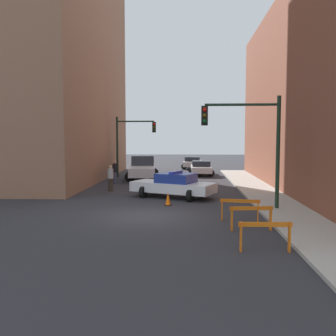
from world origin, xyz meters
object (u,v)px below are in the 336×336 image
Objects in this scene: parked_car_near at (201,168)px; barrier_back at (240,206)px; pedestrian_corner at (115,172)px; barrier_front at (265,231)px; police_car at (174,185)px; white_truck at (143,168)px; parked_car_mid at (192,162)px; pedestrian_crossing at (111,178)px; traffic_light_near at (253,135)px; barrier_mid at (251,214)px; traffic_cone at (168,199)px; traffic_light_far at (130,138)px.

parked_car_near reaches higher than barrier_back.
pedestrian_corner is 1.04× the size of barrier_front.
white_truck is (-2.93, 9.37, 0.18)m from police_car.
parked_car_mid is 2.66× the size of pedestrian_crossing.
traffic_light_near is at bearing -84.07° from parked_car_near.
barrier_mid reaches higher than traffic_cone.
white_truck reaches higher than parked_car_near.
traffic_light_far is 3.27× the size of barrier_back.
traffic_cone is at bearing 113.85° from barrier_front.
barrier_mid is 1.00× the size of barrier_back.
traffic_light_far reaches higher than barrier_mid.
barrier_mid is (6.07, -16.79, -0.29)m from white_truck.
barrier_front is (7.36, -20.96, -2.78)m from traffic_light_far.
pedestrian_corner is at bearing 170.08° from pedestrian_crossing.
traffic_light_far is 3.25× the size of barrier_front.
traffic_light_near is 1.18× the size of parked_car_mid.
traffic_light_near is at bearing -67.59° from white_truck.
parked_car_near reaches higher than traffic_cone.
traffic_cone is (2.75, -11.85, -0.59)m from white_truck.
traffic_light_near is 4.93m from barrier_mid.
traffic_light_near is 1.21× the size of parked_car_near.
traffic_light_far is at bearing 28.28° from pedestrian_corner.
traffic_light_near is 5.22m from traffic_cone.
barrier_front is at bearing -77.81° from white_truck.
traffic_light_far is 20.02m from barrier_mid.
barrier_back is (5.87, -15.22, -0.29)m from white_truck.
barrier_mid is at bearing 19.06° from pedestrian_crossing.
traffic_light_near is at bearing 69.82° from barrier_back.
parked_car_mid is 30.26m from barrier_front.
parked_car_mid is 2.77× the size of barrier_mid.
traffic_light_near reaches higher than police_car.
police_car is at bearing 43.02° from pedestrian_crossing.
pedestrian_corner is at bearing 119.09° from barrier_mid.
white_truck is 7.16m from pedestrian_crossing.
parked_car_near is 12.27m from pedestrian_crossing.
parked_car_mid is at bearing 93.53° from barrier_front.
traffic_light_far is 1.18× the size of parked_car_mid.
police_car is 13.12m from parked_car_near.
barrier_back is (-0.86, -2.35, -2.91)m from traffic_light_near.
parked_car_near reaches higher than barrier_front.
barrier_mid is at bearing -99.54° from traffic_light_near.
barrier_front is at bearing -70.66° from traffic_light_far.
white_truck is (-6.73, 12.87, -2.62)m from traffic_light_near.
traffic_light_far is at bearing 113.06° from barrier_back.
parked_car_mid reaches higher than barrier_front.
parked_car_mid is at bearing 63.66° from white_truck.
white_truck is 3.50× the size of barrier_back.
barrier_mid is at bearing -116.40° from pedestrian_corner.
traffic_cone is (3.92, -4.79, -0.54)m from pedestrian_crossing.
traffic_light_far is 1.21× the size of parked_car_near.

